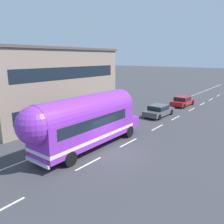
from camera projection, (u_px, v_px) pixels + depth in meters
name	position (u px, v px, depth m)	size (l,w,h in m)	color
ground_plane	(110.00, 152.00, 16.79)	(300.00, 300.00, 0.00)	#38383D
lane_markings	(157.00, 114.00, 28.29)	(3.87, 80.00, 0.01)	silver
roadside_building	(47.00, 84.00, 25.72)	(8.30, 15.53, 7.84)	gray
painted_bus	(84.00, 120.00, 16.73)	(2.61, 11.41, 4.12)	purple
car_lead	(159.00, 110.00, 26.95)	(2.09, 4.62, 1.37)	#474C51
car_second	(182.00, 101.00, 32.72)	(2.14, 4.61, 1.37)	#A5191E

